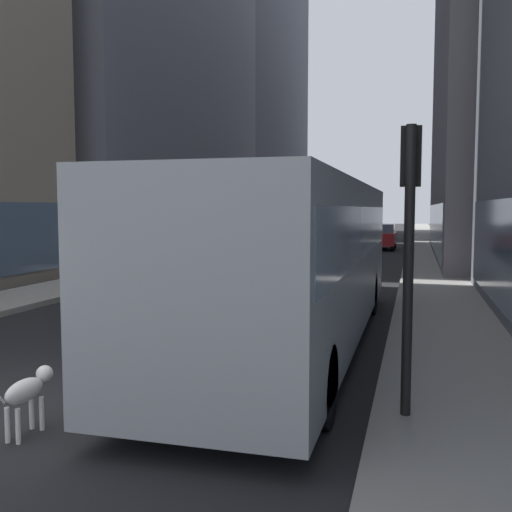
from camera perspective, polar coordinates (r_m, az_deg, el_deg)
The scene contains 12 objects.
ground_plane at distance 41.24m, azimuth 8.51°, elevation 1.07°, with size 120.00×120.00×0.00m, color #232326.
sidewalk_left at distance 42.30m, azimuth 0.83°, elevation 1.31°, with size 2.40×110.00×0.15m, color #ADA89E.
sidewalk_right at distance 40.94m, azimuth 16.46°, elevation 1.00°, with size 2.40×110.00×0.15m, color gray.
building_left_far at distance 62.43m, azimuth -0.95°, elevation 21.43°, with size 8.34×23.59×41.10m.
building_right_far at distance 56.40m, azimuth 23.05°, elevation 14.89°, with size 10.28×21.04×25.82m.
transit_bus at distance 11.03m, azimuth 4.08°, elevation 0.47°, with size 2.78×11.53×3.05m.
car_black_suv at distance 17.99m, azimuth -10.22°, elevation -1.00°, with size 1.80×4.22×1.62m.
car_red_coupe at distance 37.36m, azimuth 12.12°, elevation 1.90°, with size 1.92×4.18×1.62m.
car_blue_hatchback at distance 43.87m, azimuth 10.53°, elevation 2.34°, with size 1.83×4.69×1.62m.
box_truck at distance 45.31m, azimuth 5.60°, elevation 3.53°, with size 2.30×7.50×3.05m.
dalmatian_dog at distance 7.27m, azimuth -21.59°, elevation -12.24°, with size 0.22×0.96×0.72m.
traffic_light_near at distance 7.00m, azimuth 14.91°, elevation 3.28°, with size 0.24×0.41×3.40m.
Camera 1 is at (4.97, -5.86, 2.59)m, focal length 40.52 mm.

